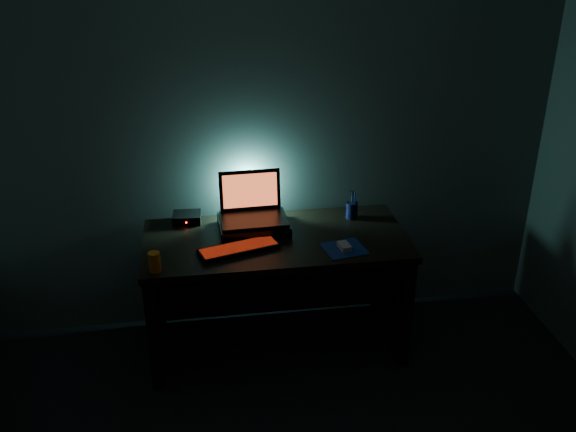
% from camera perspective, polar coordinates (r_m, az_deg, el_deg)
% --- Properties ---
extents(room, '(3.50, 4.00, 2.50)m').
position_cam_1_polar(room, '(2.03, 4.90, -10.38)').
color(room, black).
rests_on(room, ground).
extents(desk, '(1.50, 0.70, 0.75)m').
position_cam_1_polar(desk, '(3.82, -1.17, -5.01)').
color(desk, black).
rests_on(desk, ground).
extents(riser, '(0.41, 0.31, 0.06)m').
position_cam_1_polar(riser, '(3.73, -3.08, -0.82)').
color(riser, black).
rests_on(riser, desk).
extents(laptop, '(0.39, 0.30, 0.26)m').
position_cam_1_polar(laptop, '(3.74, -3.22, 0.76)').
color(laptop, black).
rests_on(laptop, riser).
extents(keyboard, '(0.46, 0.26, 0.03)m').
position_cam_1_polar(keyboard, '(3.52, -4.40, -2.90)').
color(keyboard, black).
rests_on(keyboard, desk).
extents(mousepad, '(0.25, 0.24, 0.00)m').
position_cam_1_polar(mousepad, '(3.54, 5.03, -2.92)').
color(mousepad, navy).
rests_on(mousepad, desk).
extents(mouse, '(0.07, 0.10, 0.03)m').
position_cam_1_polar(mouse, '(3.53, 5.04, -2.70)').
color(mouse, '#98989D').
rests_on(mouse, mousepad).
extents(pen_cup, '(0.08, 0.08, 0.10)m').
position_cam_1_polar(pen_cup, '(3.88, 5.70, 0.50)').
color(pen_cup, black).
rests_on(pen_cup, desk).
extents(juice_glass, '(0.07, 0.07, 0.11)m').
position_cam_1_polar(juice_glass, '(3.37, -11.77, -4.01)').
color(juice_glass, '#D1650B').
rests_on(juice_glass, desk).
extents(router, '(0.17, 0.14, 0.05)m').
position_cam_1_polar(router, '(3.87, -8.98, -0.15)').
color(router, black).
rests_on(router, desk).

